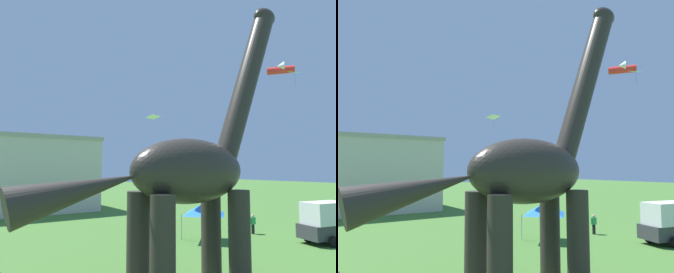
% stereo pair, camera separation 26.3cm
% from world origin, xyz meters
% --- Properties ---
extents(dinosaur_sculpture, '(15.12, 3.20, 15.81)m').
position_xyz_m(dinosaur_sculpture, '(-1.89, 5.96, 5.72)').
color(dinosaur_sculpture, '#2D2823').
rests_on(dinosaur_sculpture, ground_plane).
extents(parked_box_truck, '(5.89, 3.07, 3.20)m').
position_xyz_m(parked_box_truck, '(13.93, 7.80, 1.65)').
color(parked_box_truck, '#38383D').
rests_on(parked_box_truck, ground_plane).
extents(person_photographer, '(0.64, 0.28, 1.72)m').
position_xyz_m(person_photographer, '(11.30, 13.57, 1.04)').
color(person_photographer, black).
rests_on(person_photographer, ground_plane).
extents(festival_canopy_tent, '(3.15, 3.15, 3.00)m').
position_xyz_m(festival_canopy_tent, '(5.89, 13.91, 2.54)').
color(festival_canopy_tent, '#B2B2B7').
rests_on(festival_canopy_tent, ground_plane).
extents(kite_far_left, '(3.22, 3.08, 0.91)m').
position_xyz_m(kite_far_left, '(19.78, 16.26, 17.36)').
color(kite_far_left, red).
extents(kite_near_high, '(1.42, 1.26, 1.50)m').
position_xyz_m(kite_near_high, '(16.14, 11.99, 15.30)').
color(kite_near_high, green).
extents(kite_far_right, '(1.40, 1.20, 1.49)m').
position_xyz_m(kite_far_right, '(3.17, 17.59, 10.41)').
color(kite_far_right, white).
extents(background_building_block, '(21.50, 14.21, 10.20)m').
position_xyz_m(background_building_block, '(-4.60, 42.61, 5.11)').
color(background_building_block, beige).
rests_on(background_building_block, ground_plane).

